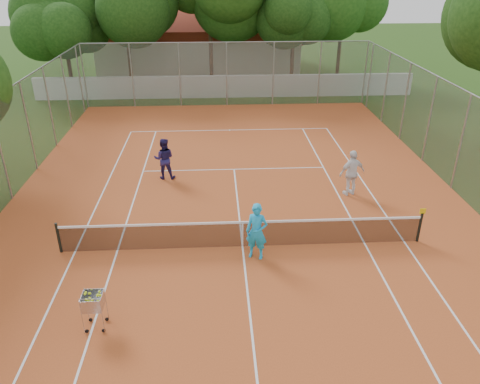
{
  "coord_description": "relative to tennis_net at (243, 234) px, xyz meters",
  "views": [
    {
      "loc": [
        -0.81,
        -13.1,
        8.57
      ],
      "look_at": [
        0.0,
        1.5,
        1.3
      ],
      "focal_mm": 35.0,
      "sensor_mm": 36.0,
      "label": 1
    }
  ],
  "objects": [
    {
      "name": "ground",
      "position": [
        0.0,
        0.0,
        -0.51
      ],
      "size": [
        120.0,
        120.0,
        0.0
      ],
      "primitive_type": "plane",
      "color": "#1E3B10",
      "rests_on": "ground"
    },
    {
      "name": "court_pad",
      "position": [
        0.0,
        0.0,
        -0.5
      ],
      "size": [
        18.0,
        34.0,
        0.02
      ],
      "primitive_type": "cube",
      "color": "#B95224",
      "rests_on": "ground"
    },
    {
      "name": "court_lines",
      "position": [
        0.0,
        0.0,
        -0.49
      ],
      "size": [
        10.98,
        23.78,
        0.01
      ],
      "primitive_type": "cube",
      "color": "white",
      "rests_on": "court_pad"
    },
    {
      "name": "tennis_net",
      "position": [
        0.0,
        0.0,
        0.0
      ],
      "size": [
        11.88,
        0.1,
        0.98
      ],
      "primitive_type": "cube",
      "color": "black",
      "rests_on": "court_pad"
    },
    {
      "name": "perimeter_fence",
      "position": [
        0.0,
        0.0,
        1.49
      ],
      "size": [
        18.0,
        34.0,
        4.0
      ],
      "primitive_type": "cube",
      "color": "slate",
      "rests_on": "ground"
    },
    {
      "name": "boundary_wall",
      "position": [
        0.0,
        19.0,
        0.24
      ],
      "size": [
        26.0,
        0.3,
        1.5
      ],
      "primitive_type": "cube",
      "color": "silver",
      "rests_on": "ground"
    },
    {
      "name": "clubhouse",
      "position": [
        -2.0,
        29.0,
        1.69
      ],
      "size": [
        16.4,
        9.0,
        4.4
      ],
      "primitive_type": "cube",
      "color": "beige",
      "rests_on": "ground"
    },
    {
      "name": "tropical_trees",
      "position": [
        0.0,
        22.0,
        4.49
      ],
      "size": [
        29.0,
        19.0,
        10.0
      ],
      "primitive_type": "cube",
      "color": "black",
      "rests_on": "ground"
    },
    {
      "name": "player_near",
      "position": [
        0.41,
        -0.62,
        0.45
      ],
      "size": [
        0.8,
        0.65,
        1.88
      ],
      "primitive_type": "imported",
      "rotation": [
        0.0,
        0.0,
        -0.33
      ],
      "color": "#1AA5E3",
      "rests_on": "court_pad"
    },
    {
      "name": "player_far_left",
      "position": [
        -3.04,
        5.65,
        0.42
      ],
      "size": [
        0.9,
        0.71,
        1.81
      ],
      "primitive_type": "imported",
      "rotation": [
        0.0,
        0.0,
        3.12
      ],
      "color": "#231B53",
      "rests_on": "court_pad"
    },
    {
      "name": "player_far_right",
      "position": [
        4.59,
        3.62,
        0.46
      ],
      "size": [
        1.2,
        0.77,
        1.9
      ],
      "primitive_type": "imported",
      "rotation": [
        0.0,
        0.0,
        3.44
      ],
      "color": "white",
      "rests_on": "court_pad"
    },
    {
      "name": "ball_hopper",
      "position": [
        -4.0,
        -3.6,
        0.08
      ],
      "size": [
        0.7,
        0.7,
        1.14
      ],
      "primitive_type": "cube",
      "rotation": [
        0.0,
        0.0,
        0.35
      ],
      "color": "#B2B2B9",
      "rests_on": "court_pad"
    }
  ]
}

